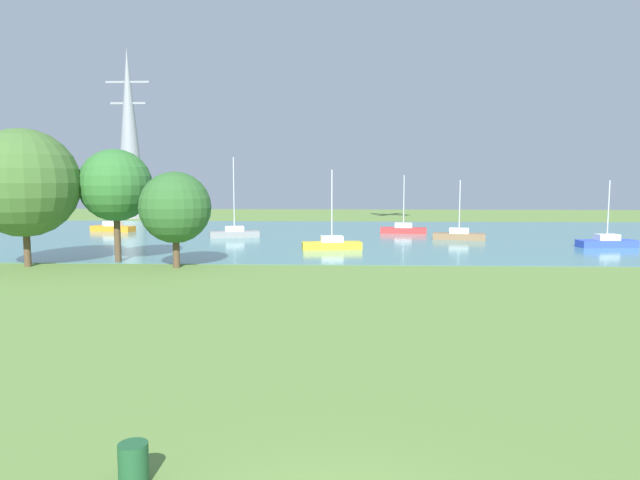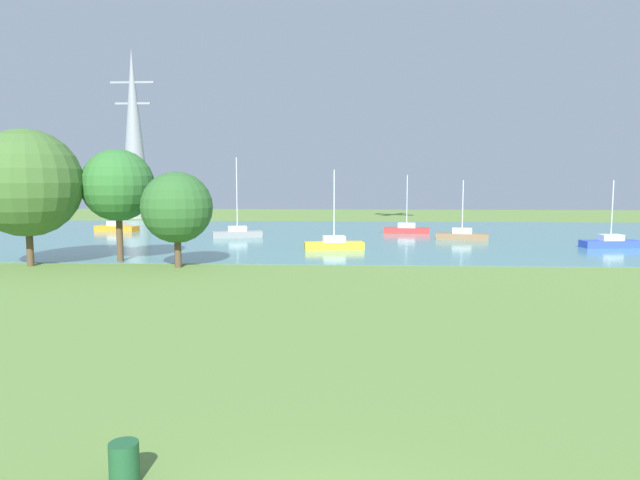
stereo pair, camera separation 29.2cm
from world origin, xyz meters
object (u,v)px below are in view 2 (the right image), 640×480
sailboat_red (407,229)px  electricity_pylon (134,134)px  sailboat_yellow (334,244)px  sailboat_orange (117,227)px  sailboat_gray (237,233)px  tree_mid_shore (177,208)px  tree_east_near (118,185)px  sailboat_brown (462,235)px  tree_west_far (27,183)px  sailboat_blue (610,242)px  litter_bin (124,463)px

sailboat_red → electricity_pylon: electricity_pylon is taller
sailboat_yellow → sailboat_orange: sailboat_orange is taller
sailboat_gray → tree_mid_shore: sailboat_gray is taller
tree_east_near → sailboat_brown: bearing=30.9°
sailboat_red → tree_west_far: tree_west_far is taller
electricity_pylon → sailboat_blue: bearing=-33.1°
litter_bin → sailboat_gray: bearing=98.6°
sailboat_blue → tree_east_near: (-37.76, -10.19, 4.83)m
sailboat_gray → tree_west_far: (-9.94, -19.46, 4.99)m
tree_mid_shore → sailboat_brown: bearing=40.3°
sailboat_blue → sailboat_gray: bearing=168.3°
tree_mid_shore → sailboat_red: bearing=55.3°
sailboat_gray → sailboat_orange: size_ratio=1.21×
sailboat_blue → sailboat_orange: sailboat_orange is taller
sailboat_blue → tree_mid_shore: bearing=-158.9°
tree_mid_shore → electricity_pylon: size_ratio=0.25×
sailboat_gray → sailboat_blue: bearing=-11.7°
tree_east_near → electricity_pylon: size_ratio=0.32×
sailboat_orange → tree_east_near: size_ratio=0.83×
sailboat_yellow → electricity_pylon: size_ratio=0.26×
sailboat_brown → sailboat_yellow: bearing=-145.4°
sailboat_orange → tree_east_near: (9.74, -23.06, 4.82)m
sailboat_gray → sailboat_red: bearing=16.7°
sailboat_yellow → sailboat_red: size_ratio=1.06×
sailboat_blue → sailboat_orange: (-47.50, 12.87, 0.01)m
sailboat_brown → tree_east_near: tree_east_near is taller
tree_west_far → tree_mid_shore: (9.90, -0.06, -1.57)m
sailboat_yellow → electricity_pylon: electricity_pylon is taller
sailboat_brown → sailboat_yellow: (-11.86, -8.18, 0.01)m
litter_bin → tree_east_near: size_ratio=0.10×
tree_mid_shore → sailboat_yellow: bearing=46.0°
sailboat_gray → sailboat_yellow: (9.79, -9.33, -0.02)m
sailboat_red → sailboat_blue: bearing=-37.0°
sailboat_yellow → tree_west_far: 22.74m
litter_bin → tree_west_far: (-16.87, 26.59, 5.07)m
sailboat_yellow → sailboat_blue: 23.22m
sailboat_blue → tree_west_far: (-42.82, -12.62, 5.02)m
tree_east_near → sailboat_gray: bearing=74.0°
litter_bin → sailboat_orange: sailboat_orange is taller
litter_bin → sailboat_blue: (25.95, 39.21, 0.05)m
tree_east_near → tree_mid_shore: 5.62m
sailboat_brown → electricity_pylon: bearing=145.4°
sailboat_gray → tree_west_far: bearing=-117.1°
sailboat_blue → tree_west_far: bearing=-163.6°
electricity_pylon → tree_west_far: bearing=-77.3°
litter_bin → sailboat_red: 52.15m
litter_bin → sailboat_gray: (-6.93, 46.05, 0.07)m
sailboat_blue → tree_east_near: 39.41m
litter_bin → sailboat_blue: bearing=56.5°
sailboat_gray → tree_west_far: 22.41m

